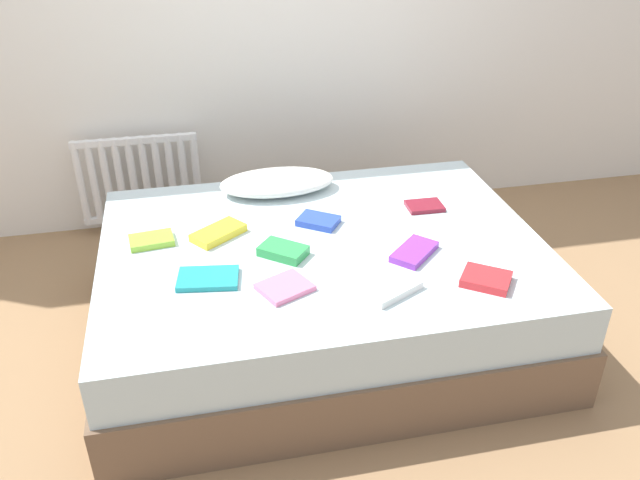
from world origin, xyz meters
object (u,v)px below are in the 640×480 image
object	(u,v)px
textbook_lime	(151,240)
textbook_pink	(285,287)
textbook_white	(388,286)
textbook_purple	(414,252)
pillow	(277,182)
textbook_yellow	(218,233)
radiator	(140,179)
textbook_red	(486,279)
textbook_maroon	(425,206)
textbook_green	(283,251)
textbook_blue	(318,221)
bed	(322,288)
textbook_teal	(208,278)

from	to	relation	value
textbook_lime	textbook_pink	bearing A→B (deg)	-49.97
textbook_white	textbook_purple	size ratio (longest dim) A/B	0.99
textbook_lime	pillow	bearing A→B (deg)	25.78
pillow	textbook_yellow	distance (m)	0.53
radiator	textbook_red	world-z (taller)	radiator
textbook_maroon	textbook_green	bearing A→B (deg)	-157.42
textbook_lime	textbook_blue	size ratio (longest dim) A/B	1.05
textbook_purple	textbook_red	xyz separation A→B (m)	(0.21, -0.27, 0.00)
textbook_maroon	radiator	bearing A→B (deg)	146.44
textbook_red	pillow	bearing A→B (deg)	160.02
radiator	textbook_maroon	xyz separation A→B (m)	(1.41, -0.98, 0.16)
textbook_purple	textbook_blue	bearing A→B (deg)	89.91
textbook_red	radiator	bearing A→B (deg)	166.32
radiator	textbook_lime	distance (m)	1.07
bed	textbook_teal	size ratio (longest dim) A/B	8.15
textbook_white	radiator	bearing A→B (deg)	94.40
textbook_blue	textbook_maroon	distance (m)	0.55
radiator	textbook_maroon	world-z (taller)	radiator
bed	pillow	bearing A→B (deg)	101.91
textbook_purple	textbook_lime	distance (m)	1.17
textbook_white	pillow	bearing A→B (deg)	78.77
textbook_purple	textbook_red	bearing A→B (deg)	-95.72
bed	radiator	size ratio (longest dim) A/B	2.81
textbook_blue	textbook_red	distance (m)	0.84
bed	radiator	world-z (taller)	radiator
pillow	textbook_pink	size ratio (longest dim) A/B	3.03
textbook_blue	textbook_red	bearing A→B (deg)	-13.40
radiator	textbook_white	size ratio (longest dim) A/B	3.07
textbook_lime	textbook_green	xyz separation A→B (m)	(0.56, -0.23, 0.01)
pillow	textbook_pink	world-z (taller)	pillow
textbook_pink	textbook_lime	bearing A→B (deg)	111.87
bed	pillow	size ratio (longest dim) A/B	3.40
bed	textbook_yellow	world-z (taller)	textbook_yellow
textbook_maroon	textbook_yellow	bearing A→B (deg)	-174.76
bed	textbook_green	size ratio (longest dim) A/B	10.15
textbook_red	textbook_yellow	world-z (taller)	same
bed	textbook_teal	world-z (taller)	textbook_teal
textbook_maroon	textbook_green	xyz separation A→B (m)	(-0.75, -0.29, 0.01)
textbook_purple	textbook_teal	bearing A→B (deg)	136.95
textbook_white	textbook_teal	size ratio (longest dim) A/B	0.95
radiator	textbook_teal	distance (m)	1.46
textbook_purple	textbook_maroon	size ratio (longest dim) A/B	1.34
textbook_blue	textbook_maroon	size ratio (longest dim) A/B	1.05
textbook_blue	textbook_green	world-z (taller)	textbook_green
textbook_blue	radiator	bearing A→B (deg)	164.78
textbook_teal	textbook_purple	bearing A→B (deg)	9.49
textbook_lime	textbook_blue	world-z (taller)	textbook_blue
textbook_white	textbook_teal	world-z (taller)	textbook_white
pillow	textbook_green	size ratio (longest dim) A/B	2.98
radiator	textbook_white	xyz separation A→B (m)	(1.02, -1.62, 0.17)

